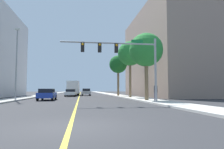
% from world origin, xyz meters
% --- Properties ---
extents(ground, '(192.00, 192.00, 0.00)m').
position_xyz_m(ground, '(0.00, 42.00, 0.00)').
color(ground, '#2D2D30').
extents(sidewalk_left, '(2.77, 168.00, 0.15)m').
position_xyz_m(sidewalk_left, '(-8.14, 42.00, 0.07)').
color(sidewalk_left, '#9E9B93').
rests_on(sidewalk_left, ground).
extents(sidewalk_right, '(2.77, 168.00, 0.15)m').
position_xyz_m(sidewalk_right, '(8.14, 42.00, 0.07)').
color(sidewalk_right, beige).
rests_on(sidewalk_right, ground).
extents(lane_marking_center, '(0.16, 144.00, 0.01)m').
position_xyz_m(lane_marking_center, '(0.00, 42.00, 0.00)').
color(lane_marking_center, yellow).
rests_on(lane_marking_center, ground).
extents(building_right_near, '(14.29, 27.62, 17.25)m').
position_xyz_m(building_right_near, '(19.14, 33.14, 8.62)').
color(building_right_near, gray).
rests_on(building_right_near, ground).
extents(traffic_signal_mast, '(8.75, 0.36, 5.90)m').
position_xyz_m(traffic_signal_mast, '(4.19, 10.88, 4.47)').
color(traffic_signal_mast, gray).
rests_on(traffic_signal_mast, sidewalk_right).
extents(street_lamp, '(0.56, 0.28, 8.47)m').
position_xyz_m(street_lamp, '(-7.26, 18.39, 4.81)').
color(street_lamp, gray).
rests_on(street_lamp, sidewalk_left).
extents(palm_near, '(3.80, 3.80, 7.55)m').
position_xyz_m(palm_near, '(7.59, 15.02, 5.74)').
color(palm_near, brown).
rests_on(palm_near, sidewalk_right).
extents(palm_mid, '(3.79, 3.79, 8.64)m').
position_xyz_m(palm_mid, '(7.81, 23.85, 6.84)').
color(palm_mid, brown).
rests_on(palm_mid, sidewalk_right).
extents(palm_far, '(3.49, 3.49, 7.87)m').
position_xyz_m(palm_far, '(7.49, 32.68, 6.20)').
color(palm_far, brown).
rests_on(palm_far, sidewalk_right).
extents(car_white, '(2.07, 4.64, 1.38)m').
position_xyz_m(car_white, '(-1.60, 32.90, 0.72)').
color(car_white, white).
rests_on(car_white, ground).
extents(car_silver, '(1.91, 4.20, 1.52)m').
position_xyz_m(car_silver, '(1.41, 38.28, 0.79)').
color(car_silver, '#BCBCC1').
rests_on(car_silver, ground).
extents(car_blue, '(1.93, 4.43, 1.41)m').
position_xyz_m(car_blue, '(-3.78, 19.15, 0.75)').
color(car_blue, '#1E389E').
rests_on(car_blue, ground).
extents(delivery_truck, '(2.67, 8.87, 3.14)m').
position_xyz_m(delivery_truck, '(-1.35, 40.75, 1.67)').
color(delivery_truck, silver).
rests_on(delivery_truck, ground).
extents(pedestrian, '(0.38, 0.38, 1.80)m').
position_xyz_m(pedestrian, '(8.18, 13.73, 1.05)').
color(pedestrian, '#3F3859').
rests_on(pedestrian, sidewalk_right).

